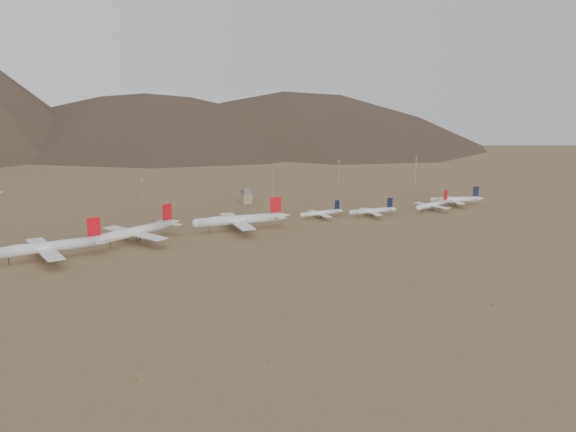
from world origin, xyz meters
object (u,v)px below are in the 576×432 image
widebody_centre (136,231)px  narrowbody_a (322,213)px  narrowbody_b (373,211)px  widebody_west (47,247)px  control_tower (246,197)px  widebody_east (239,220)px

widebody_centre → narrowbody_a: size_ratio=1.80×
narrowbody_a → widebody_centre: bearing=-176.9°
narrowbody_b → widebody_west: bearing=-169.9°
narrowbody_b → control_tower: bearing=132.8°
widebody_west → widebody_centre: size_ratio=1.11×
widebody_west → widebody_centre: bearing=12.1°
widebody_centre → widebody_west: bearing=172.3°
narrowbody_a → control_tower: bearing=109.3°
narrowbody_a → narrowbody_b: narrowbody_b is taller
narrowbody_a → narrowbody_b: (37.04, -14.03, 0.32)m
control_tower → narrowbody_b: bearing=-56.8°
widebody_west → widebody_east: (132.45, 12.14, -0.27)m
widebody_west → widebody_centre: widebody_west is taller
widebody_centre → narrowbody_b: 181.56m
widebody_centre → narrowbody_b: (181.14, -11.95, -2.97)m
widebody_west → control_tower: size_ratio=6.27×
widebody_west → widebody_centre: 60.97m
widebody_east → control_tower: widebody_east is taller
narrowbody_b → control_tower: size_ratio=3.37×
widebody_west → widebody_east: widebody_west is taller
widebody_east → narrowbody_b: widebody_east is taller
widebody_east → control_tower: (46.74, 83.63, -2.11)m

